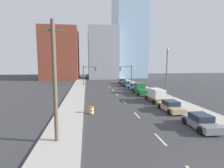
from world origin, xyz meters
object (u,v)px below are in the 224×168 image
Objects in this scene: pickup_truck_green at (141,90)px; street_lamp at (167,70)px; utility_pole_left_near at (55,82)px; sedan_gray at (201,122)px; sedan_tan at (171,106)px; traffic_signal_left at (87,73)px; sedan_silver at (134,87)px; sedan_orange at (123,82)px; traffic_signal_right at (128,72)px; traffic_barrel at (92,110)px; sedan_teal at (126,84)px; box_truck_brown at (156,96)px.

street_lamp is at bearing -58.74° from pickup_truck_green.
utility_pole_left_near is 2.14× the size of sedan_gray.
pickup_truck_green reaches higher than sedan_tan.
traffic_signal_left reaches higher than sedan_gray.
sedan_orange reaches higher than sedan_silver.
pickup_truck_green is at bearing 92.09° from sedan_gray.
sedan_silver is (-0.71, -9.62, -3.02)m from traffic_signal_right.
sedan_tan is 13.20m from pickup_truck_green.
sedan_tan is at bearing -0.90° from traffic_barrel.
sedan_teal is at bearing 93.26° from pickup_truck_green.
sedan_tan is 5.77m from box_truck_brown.
traffic_barrel is at bearing -150.08° from street_lamp.
utility_pole_left_near is 35.75m from sedan_teal.
pickup_truck_green is (13.57, 20.64, -4.03)m from utility_pole_left_near.
traffic_signal_right reaches higher than sedan_gray.
sedan_tan is 0.99× the size of sedan_teal.
street_lamp is 1.43× the size of pickup_truck_green.
utility_pole_left_near reaches higher than street_lamp.
sedan_silver is at bearing -90.02° from sedan_orange.
utility_pole_left_near is at bearing -111.80° from traffic_signal_right.
traffic_signal_right is at bearing 88.48° from pickup_truck_green.
box_truck_brown is 1.14× the size of sedan_silver.
sedan_silver is (0.19, 5.91, -0.21)m from pickup_truck_green.
sedan_teal is at bearing -110.56° from traffic_signal_right.
sedan_silver is 6.40m from sedan_teal.
utility_pole_left_near is 19.46m from box_truck_brown.
street_lamp is at bearing 37.39° from box_truck_brown.
traffic_signal_right is 6.06× the size of traffic_barrel.
utility_pole_left_near is 9.30m from traffic_barrel.
traffic_barrel is 0.20× the size of sedan_orange.
sedan_silver is (-0.01, 13.35, -0.34)m from box_truck_brown.
sedan_tan is at bearing 28.97° from utility_pole_left_near.
sedan_tan is 25.49m from sedan_teal.
sedan_gray is at bearing -93.12° from box_truck_brown.
traffic_signal_right is at bearing 68.20° from utility_pole_left_near.
traffic_signal_right is at bearing 88.06° from sedan_tan.
traffic_signal_left is at bearing 114.54° from box_truck_brown.
utility_pole_left_near is 14.11m from sedan_gray.
utility_pole_left_near reaches higher than traffic_signal_left.
sedan_teal is at bearing -16.90° from traffic_signal_left.
sedan_tan is 31.96m from sedan_orange.
utility_pole_left_near reaches higher than traffic_barrel.
sedan_teal is (10.28, 25.32, 0.20)m from traffic_barrel.
street_lamp is at bearing -83.75° from sedan_orange.
box_truck_brown is at bearing -86.65° from pickup_truck_green.
traffic_barrel is at bearing -120.17° from sedan_silver.
pickup_truck_green is 1.34× the size of sedan_silver.
sedan_teal is at bearing 92.84° from sedan_gray.
utility_pole_left_near reaches higher than pickup_truck_green.
traffic_barrel is at bearing 150.93° from sedan_gray.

